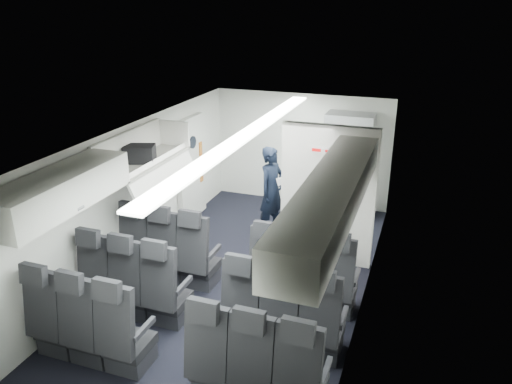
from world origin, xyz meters
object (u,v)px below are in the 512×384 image
Objects in this scene: galley_unit at (347,165)px; carry_on_bag at (140,154)px; flight_attendant at (272,191)px; seat_row_rear at (168,350)px; seat_row_front at (233,267)px; seat_row_mid at (205,303)px; boarding_door at (191,169)px.

galley_unit is 4.62× the size of carry_on_bag.
galley_unit is 1.65m from flight_attendant.
galley_unit is (0.95, 5.05, 0.55)m from seat_row_rear.
seat_row_front is 1.00× the size of seat_row_mid.
carry_on_bag reaches higher than boarding_door.
seat_row_front is 0.90m from seat_row_mid.
carry_on_bag is (-2.40, -3.04, 0.84)m from galley_unit.
flight_attendant is (-0.09, 3.78, 0.36)m from seat_row_rear.
galley_unit reaches higher than seat_row_front.
seat_row_front is at bearing -106.28° from galley_unit.
galley_unit is (0.95, 4.15, 0.55)m from seat_row_mid.
seat_row_front is 1.79× the size of boarding_door.
carry_on_bag is at bearing 162.34° from flight_attendant.
carry_on_bag is at bearing -128.23° from galley_unit.
galley_unit is at bearing 77.12° from seat_row_mid.
flight_attendant is at bearing 91.34° from seat_row_rear.
carry_on_bag is (-1.45, 0.21, 1.38)m from seat_row_front.
seat_row_mid is 8.09× the size of carry_on_bag.
galley_unit is at bearing -19.31° from flight_attendant.
carry_on_bag reaches higher than flight_attendant.
seat_row_rear is (0.00, -1.80, 0.00)m from seat_row_front.
boarding_door reaches higher than flight_attendant.
boarding_door is 1.21× the size of flight_attendant.
carry_on_bag is at bearing 171.77° from seat_row_front.
galley_unit is at bearing 24.28° from boarding_door.
galley_unit is 1.02× the size of boarding_door.
seat_row_front is 2.71m from boarding_door.
boarding_door reaches higher than seat_row_front.
boarding_door is at bearing 118.77° from seat_row_mid.
flight_attendant is (-1.04, -1.27, -0.18)m from galley_unit.
seat_row_rear is 1.75× the size of galley_unit.
seat_row_mid is 1.75× the size of galley_unit.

